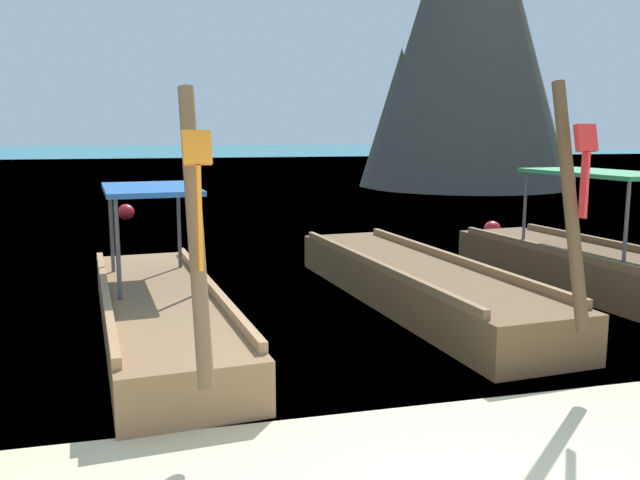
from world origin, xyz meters
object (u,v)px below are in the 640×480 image
at_px(longtail_boat_blue_ribbon, 639,280).
at_px(mooring_buoy_near, 126,212).
at_px(longtail_boat_red_ribbon, 415,283).
at_px(longtail_boat_orange_ribbon, 160,308).
at_px(karst_rock, 465,17).
at_px(mooring_buoy_far, 492,230).

distance_m(longtail_boat_blue_ribbon, mooring_buoy_near, 12.94).
bearing_deg(longtail_boat_red_ribbon, longtail_boat_orange_ribbon, -170.30).
height_order(longtail_boat_orange_ribbon, karst_rock, karst_rock).
distance_m(longtail_boat_red_ribbon, longtail_boat_blue_ribbon, 3.02).
bearing_deg(karst_rock, mooring_buoy_near, -149.44).
xyz_separation_m(longtail_boat_blue_ribbon, karst_rock, (6.66, 18.95, 6.73)).
bearing_deg(mooring_buoy_far, karst_rock, 66.65).
relative_size(longtail_boat_blue_ribbon, mooring_buoy_far, 19.03).
height_order(longtail_boat_blue_ribbon, mooring_buoy_far, longtail_boat_blue_ribbon).
bearing_deg(longtail_boat_red_ribbon, karst_rock, 62.19).
bearing_deg(mooring_buoy_near, mooring_buoy_far, -33.08).
distance_m(longtail_boat_orange_ribbon, longtail_boat_red_ribbon, 3.44).
height_order(karst_rock, mooring_buoy_far, karst_rock).
height_order(longtail_boat_orange_ribbon, mooring_buoy_near, longtail_boat_orange_ribbon).
xyz_separation_m(longtail_boat_red_ribbon, mooring_buoy_far, (3.86, 4.91, -0.10)).
distance_m(longtail_boat_orange_ribbon, mooring_buoy_far, 9.10).
distance_m(karst_rock, mooring_buoy_far, 15.98).
bearing_deg(karst_rock, longtail_boat_orange_ribbon, -124.69).
distance_m(karst_rock, mooring_buoy_near, 17.28).
height_order(mooring_buoy_near, mooring_buoy_far, mooring_buoy_near).
relative_size(karst_rock, mooring_buoy_far, 38.45).
xyz_separation_m(longtail_boat_blue_ribbon, mooring_buoy_near, (-7.00, 10.88, -0.12)).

